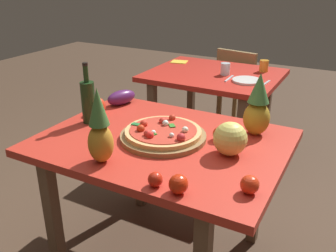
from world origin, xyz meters
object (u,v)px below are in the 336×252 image
at_px(pizza_board, 163,136).
at_px(knife_utensil, 265,84).
at_px(pizza, 163,131).
at_px(fork_utensil, 229,79).
at_px(dinner_plate, 247,80).
at_px(bell_pepper, 97,106).
at_px(drinking_glass_juice, 264,66).
at_px(melon, 230,139).
at_px(tomato_at_corner, 250,185).
at_px(wine_bottle, 89,101).
at_px(tomato_near_board, 155,179).
at_px(background_table, 213,86).
at_px(tomato_beside_pepper, 178,184).
at_px(display_table, 163,156).
at_px(pineapple_left, 258,108).
at_px(dining_chair, 239,86).
at_px(drinking_glass_water, 225,69).
at_px(napkin_folded, 179,62).
at_px(eggplant, 121,97).
at_px(pineapple_right, 100,130).
at_px(tomato_by_bottle, 219,134).

bearing_deg(pizza_board, knife_utensil, 80.09).
bearing_deg(pizza, fork_utensil, 93.55).
xyz_separation_m(pizza_board, dinner_plate, (0.07, 1.18, -0.00)).
distance_m(bell_pepper, drinking_glass_juice, 1.53).
bearing_deg(melon, tomato_at_corner, -56.73).
height_order(wine_bottle, melon, wine_bottle).
bearing_deg(tomato_near_board, fork_utensil, 99.35).
distance_m(background_table, pizza_board, 1.32).
height_order(wine_bottle, tomato_beside_pepper, wine_bottle).
relative_size(background_table, melon, 6.65).
xyz_separation_m(tomato_beside_pepper, fork_utensil, (-0.36, 1.57, -0.03)).
relative_size(display_table, pizza, 3.14).
bearing_deg(drinking_glass_juice, pineapple_left, -76.84).
height_order(dining_chair, tomato_near_board, dining_chair).
height_order(wine_bottle, drinking_glass_water, wine_bottle).
relative_size(pineapple_left, knife_utensil, 1.80).
bearing_deg(background_table, bell_pepper, -102.47).
bearing_deg(dining_chair, pizza, 106.87).
height_order(display_table, knife_utensil, knife_utensil).
height_order(drinking_glass_water, knife_utensil, drinking_glass_water).
relative_size(dining_chair, wine_bottle, 2.53).
bearing_deg(dinner_plate, pineapple_left, -70.26).
relative_size(pizza, pineapple_left, 1.18).
distance_m(bell_pepper, tomato_beside_pepper, 0.94).
distance_m(fork_utensil, napkin_folded, 0.66).
height_order(dining_chair, eggplant, eggplant).
xyz_separation_m(dining_chair, tomato_beside_pepper, (0.51, -2.33, 0.33)).
bearing_deg(tomato_beside_pepper, melon, 81.11).
relative_size(tomato_at_corner, drinking_glass_water, 0.79).
relative_size(drinking_glass_juice, dinner_plate, 0.43).
relative_size(dining_chair, bell_pepper, 8.14).
distance_m(melon, bell_pepper, 0.86).
height_order(pineapple_right, tomato_at_corner, pineapple_right).
relative_size(pineapple_right, tomato_by_bottle, 5.06).
bearing_deg(tomato_at_corner, pizza, 153.07).
bearing_deg(display_table, drinking_glass_juice, 86.35).
relative_size(display_table, drinking_glass_juice, 12.88).
bearing_deg(dining_chair, fork_utensil, 111.32).
relative_size(background_table, tomato_at_corner, 14.07).
relative_size(drinking_glass_juice, napkin_folded, 0.67).
xyz_separation_m(tomato_near_board, dinner_plate, (-0.12, 1.58, -0.02)).
relative_size(dining_chair, pineapple_left, 2.63).
bearing_deg(fork_utensil, pizza, -87.62).
distance_m(pizza, tomato_beside_pepper, 0.49).
height_order(fork_utensil, napkin_folded, fork_utensil).
bearing_deg(pineapple_right, pizza_board, 69.63).
distance_m(display_table, tomato_at_corner, 0.60).
xyz_separation_m(tomato_beside_pepper, drinking_glass_water, (-0.43, 1.68, 0.01)).
height_order(tomato_at_corner, napkin_folded, tomato_at_corner).
relative_size(pizza_board, pizza, 1.13).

